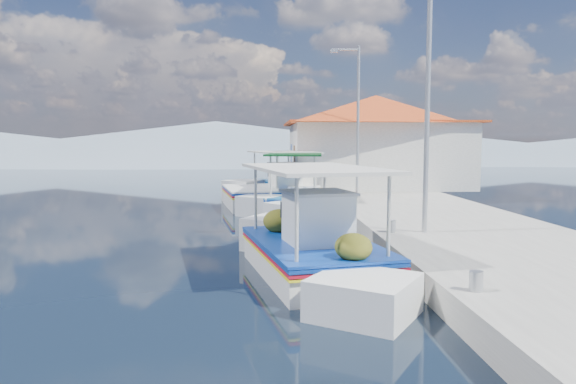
{
  "coord_description": "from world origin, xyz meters",
  "views": [
    {
      "loc": [
        0.68,
        -10.36,
        2.68
      ],
      "look_at": [
        1.4,
        3.98,
        1.3
      ],
      "focal_mm": 32.82,
      "sensor_mm": 36.0,
      "label": 1
    }
  ],
  "objects": [
    {
      "name": "ground",
      "position": [
        0.0,
        0.0,
        0.0
      ],
      "size": [
        160.0,
        160.0,
        0.0
      ],
      "primitive_type": "plane",
      "color": "black",
      "rests_on": "ground"
    },
    {
      "name": "quay",
      "position": [
        5.9,
        6.0,
        0.25
      ],
      "size": [
        5.0,
        44.0,
        0.5
      ],
      "primitive_type": "cube",
      "color": "#A8A79E",
      "rests_on": "ground"
    },
    {
      "name": "bollards",
      "position": [
        3.8,
        5.25,
        0.65
      ],
      "size": [
        0.2,
        17.2,
        0.3
      ],
      "color": "#A5A8AD",
      "rests_on": "quay"
    },
    {
      "name": "main_caique",
      "position": [
        1.72,
        0.05,
        0.47
      ],
      "size": [
        3.12,
        7.19,
        2.42
      ],
      "rotation": [
        0.0,
        0.0,
        -0.21
      ],
      "color": "white",
      "rests_on": "ground"
    },
    {
      "name": "caique_green_canopy",
      "position": [
        1.91,
        9.48,
        0.37
      ],
      "size": [
        2.44,
        6.59,
        2.48
      ],
      "rotation": [
        0.0,
        0.0,
        0.11
      ],
      "color": "white",
      "rests_on": "ground"
    },
    {
      "name": "caique_blue_hull",
      "position": [
        0.28,
        11.08,
        0.33
      ],
      "size": [
        2.76,
        6.76,
        1.22
      ],
      "rotation": [
        0.0,
        0.0,
        -0.17
      ],
      "color": "white",
      "rests_on": "ground"
    },
    {
      "name": "caique_far",
      "position": [
        1.61,
        12.24,
        0.46
      ],
      "size": [
        3.39,
        6.87,
        2.51
      ],
      "rotation": [
        0.0,
        0.0,
        -0.28
      ],
      "color": "#185F95",
      "rests_on": "ground"
    },
    {
      "name": "harbor_building",
      "position": [
        6.2,
        15.0,
        2.78
      ],
      "size": [
        10.49,
        10.49,
        4.4
      ],
      "color": "white",
      "rests_on": "quay"
    },
    {
      "name": "lamp_post_near",
      "position": [
        4.51,
        2.0,
        3.85
      ],
      "size": [
        1.21,
        0.14,
        6.0
      ],
      "color": "#A5A8AD",
      "rests_on": "quay"
    },
    {
      "name": "lamp_post_far",
      "position": [
        4.51,
        11.0,
        3.85
      ],
      "size": [
        1.21,
        0.14,
        6.0
      ],
      "color": "#A5A8AD",
      "rests_on": "quay"
    },
    {
      "name": "mountain_ridge",
      "position": [
        6.54,
        56.0,
        2.04
      ],
      "size": [
        171.4,
        96.0,
        5.5
      ],
      "color": "gray",
      "rests_on": "ground"
    }
  ]
}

